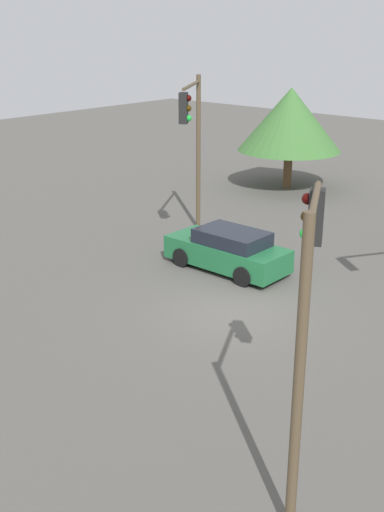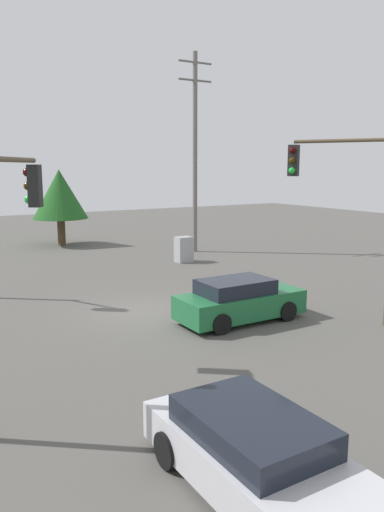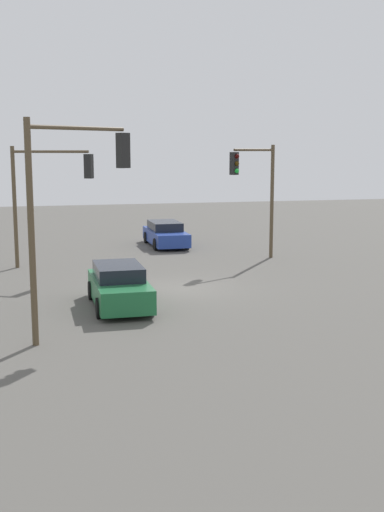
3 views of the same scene
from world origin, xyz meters
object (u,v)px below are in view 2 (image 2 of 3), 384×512
Objects in this scene: traffic_signal_aux at (351,195)px; electrical_cabinet at (184,249)px; sedan_green at (239,301)px; sedan_silver at (257,456)px; traffic_signal_cross at (4,230)px.

traffic_signal_aux reaches higher than electrical_cabinet.
sedan_green is 10.82m from electrical_cabinet.
traffic_signal_cross is at bearing -63.91° from sedan_silver.
traffic_signal_aux reaches higher than traffic_signal_cross.
electrical_cabinet is (11.50, 12.30, -3.14)m from traffic_signal_cross.
electrical_cabinet is at bearing 159.77° from sedan_green.
sedan_green is at bearing -124.61° from sedan_silver.
electrical_cabinet is at bearing -11.53° from traffic_signal_cross.
traffic_signal_cross is at bearing -133.07° from electrical_cabinet.
sedan_green reaches higher than electrical_cabinet.
traffic_signal_cross reaches higher than sedan_silver.
sedan_silver is at bearing -116.78° from electrical_cabinet.
sedan_green is at bearing -110.23° from electrical_cabinet.
sedan_silver is 3.26× the size of electrical_cabinet.
traffic_signal_cross is 3.99× the size of electrical_cabinet.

